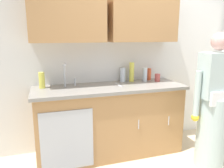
% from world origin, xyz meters
% --- Properties ---
extents(kitchen_wall_with_uppers, '(4.80, 0.44, 2.70)m').
position_xyz_m(kitchen_wall_with_uppers, '(-0.14, 0.99, 1.48)').
color(kitchen_wall_with_uppers, silver).
rests_on(kitchen_wall_with_uppers, ground).
extents(counter_cabinet, '(1.90, 0.62, 0.90)m').
position_xyz_m(counter_cabinet, '(-0.55, 0.70, 0.45)').
color(counter_cabinet, '#B27F4C').
rests_on(counter_cabinet, ground).
extents(countertop, '(1.96, 0.66, 0.04)m').
position_xyz_m(countertop, '(-0.55, 0.70, 0.92)').
color(countertop, gray).
rests_on(countertop, counter_cabinet).
extents(sink, '(0.50, 0.36, 0.35)m').
position_xyz_m(sink, '(-1.07, 0.71, 0.93)').
color(sink, '#B7BABF').
rests_on(sink, counter_cabinet).
extents(person_at_sink, '(0.55, 0.34, 1.62)m').
position_xyz_m(person_at_sink, '(0.52, 0.03, 0.69)').
color(person_at_sink, white).
rests_on(person_at_sink, ground).
extents(bottle_water_short, '(0.06, 0.06, 0.19)m').
position_xyz_m(bottle_water_short, '(0.02, 0.84, 1.04)').
color(bottle_water_short, silver).
rests_on(bottle_water_short, countertop).
extents(bottle_cleaner_spray, '(0.07, 0.07, 0.20)m').
position_xyz_m(bottle_cleaner_spray, '(-1.39, 0.84, 1.04)').
color(bottle_cleaner_spray, '#D8D14C').
rests_on(bottle_cleaner_spray, countertop).
extents(bottle_water_tall, '(0.06, 0.06, 0.17)m').
position_xyz_m(bottle_water_tall, '(0.13, 0.93, 1.03)').
color(bottle_water_tall, '#E05933').
rests_on(bottle_water_tall, countertop).
extents(bottle_dish_liquid, '(0.08, 0.08, 0.20)m').
position_xyz_m(bottle_dish_liquid, '(-0.29, 0.92, 1.04)').
color(bottle_dish_liquid, silver).
rests_on(bottle_dish_liquid, countertop).
extents(bottle_soap, '(0.07, 0.07, 0.27)m').
position_xyz_m(bottle_soap, '(-0.16, 0.90, 1.08)').
color(bottle_soap, '#D8D14C').
rests_on(bottle_soap, countertop).
extents(cup_by_sink, '(0.08, 0.08, 0.11)m').
position_xyz_m(cup_by_sink, '(0.19, 0.79, 0.99)').
color(cup_by_sink, '#B24C47').
rests_on(cup_by_sink, countertop).
extents(knife_on_counter, '(0.03, 0.24, 0.01)m').
position_xyz_m(knife_on_counter, '(-0.42, 0.73, 0.94)').
color(knife_on_counter, silver).
rests_on(knife_on_counter, countertop).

